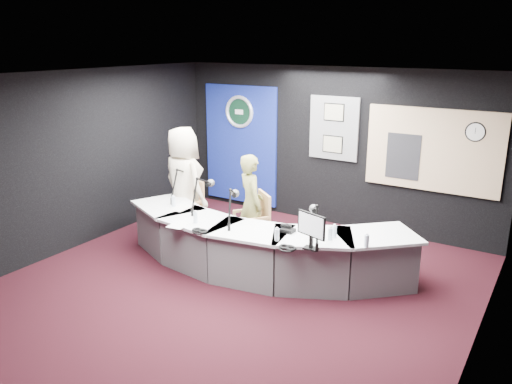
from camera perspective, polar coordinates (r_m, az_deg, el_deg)
The scene contains 33 objects.
ground at distance 7.15m, azimuth -2.05°, elevation -10.30°, with size 6.00×6.00×0.00m, color black.
ceiling at distance 6.39m, azimuth -2.32°, elevation 12.71°, with size 6.00×6.00×0.02m, color silver.
wall_back at distance 9.20m, azimuth 8.34°, elevation 4.93°, with size 6.00×0.02×2.80m, color black.
wall_front at distance 4.62m, azimuth -23.67°, elevation -8.26°, with size 6.00×0.02×2.80m, color black.
wall_left at distance 8.63m, azimuth -18.98°, elevation 3.42°, with size 0.02×6.00×2.80m, color black.
wall_right at distance 5.62m, azimuth 24.20°, elevation -3.96°, with size 0.02×6.00×2.80m, color black.
broadcast_desk at distance 7.43m, azimuth -0.03°, elevation -6.01°, with size 4.50×1.90×0.75m, color silver, non-canonical shape.
backdrop_panel at distance 10.10m, azimuth -1.71°, elevation 5.26°, with size 1.60×0.05×2.30m, color navy.
agency_seal at distance 9.96m, azimuth -1.87°, elevation 8.89°, with size 0.63×0.63×0.07m, color silver.
seal_center at distance 9.96m, azimuth -1.86°, elevation 8.89°, with size 0.48×0.48×0.01m, color black.
pinboard at distance 9.09m, azimuth 8.65°, elevation 7.02°, with size 0.90×0.04×1.10m, color slate.
framed_photo_upper at distance 9.02m, azimuth 8.65°, elevation 8.75°, with size 0.34×0.02×0.27m, color gray.
framed_photo_lower at distance 9.11m, azimuth 8.50°, elevation 5.26°, with size 0.34×0.02×0.27m, color gray.
booth_window_frame at distance 8.61m, azimuth 19.04°, elevation 4.42°, with size 2.12×0.06×1.32m, color tan.
booth_glow at distance 8.60m, azimuth 19.02°, elevation 4.41°, with size 2.00×0.02×1.20m, color beige.
equipment_rack at distance 8.72m, azimuth 16.03°, elevation 3.82°, with size 0.55×0.02×0.75m, color black.
wall_clock at distance 8.42m, azimuth 23.19°, elevation 6.15°, with size 0.28×0.28×0.01m, color white.
armchair_left at distance 8.74m, azimuth -7.90°, elevation -2.06°, with size 0.52×0.52×0.92m, color tan, non-canonical shape.
armchair_right at distance 7.99m, azimuth -0.56°, elevation -3.44°, with size 0.55×0.55×0.99m, color tan, non-canonical shape.
draped_jacket at distance 8.91m, azimuth -7.29°, elevation -0.59°, with size 0.50×0.10×0.70m, color gray.
person_man at distance 8.60m, azimuth -8.03°, elevation 0.97°, with size 0.92×0.60×1.88m, color beige.
person_woman at distance 7.90m, azimuth -0.56°, elevation -1.41°, with size 0.58×0.38×1.58m, color olive.
computer_monitor at distance 6.28m, azimuth 6.21°, elevation -3.63°, with size 0.48×0.03×0.33m, color black.
desk_phone at distance 6.91m, azimuth 3.54°, elevation -4.26°, with size 0.18×0.15×0.05m, color black.
headphones_near at distance 6.37m, azimuth 3.53°, elevation -6.19°, with size 0.24×0.24×0.04m, color black.
headphones_far at distance 6.94m, azimuth -6.27°, elevation -4.30°, with size 0.21×0.21×0.04m, color black.
paper_stack at distance 7.95m, azimuth -8.33°, elevation -1.76°, with size 0.24×0.34×0.00m, color white.
notepad at distance 7.25m, azimuth -8.55°, elevation -3.60°, with size 0.23×0.33×0.00m, color white.
boom_mic_a at distance 8.30m, azimuth -8.15°, elevation 1.18°, with size 0.16×0.74×0.60m, color black, non-canonical shape.
boom_mic_b at distance 7.75m, azimuth -6.05°, elevation 0.15°, with size 0.23×0.73×0.60m, color black, non-canonical shape.
boom_mic_c at distance 7.16m, azimuth -2.67°, elevation -1.18°, with size 0.39×0.68×0.60m, color black, non-canonical shape.
boom_mic_d at distance 6.53m, azimuth 6.62°, elevation -3.05°, with size 0.43×0.66×0.60m, color black, non-canonical shape.
water_bottles at distance 7.03m, azimuth -0.27°, elevation -3.31°, with size 3.17×0.58×0.18m, color silver, non-canonical shape.
Camera 1 is at (3.57, -5.28, 3.23)m, focal length 36.00 mm.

